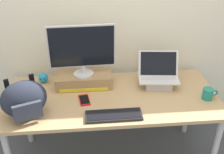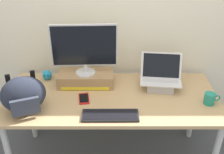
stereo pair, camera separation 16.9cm
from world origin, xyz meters
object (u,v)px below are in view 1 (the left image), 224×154
at_px(desktop_monitor, 82,49).
at_px(cell_phone, 84,100).
at_px(plush_toy, 43,78).
at_px(open_laptop, 158,79).
at_px(coffee_mug, 208,94).
at_px(toner_box_yellow, 84,80).
at_px(external_keyboard, 114,115).
at_px(messenger_backpack, 24,99).

distance_m(desktop_monitor, cell_phone, 0.41).
xyz_separation_m(desktop_monitor, plush_toy, (-0.36, 0.09, -0.30)).
height_order(open_laptop, coffee_mug, open_laptop).
height_order(coffee_mug, plush_toy, coffee_mug).
height_order(coffee_mug, cell_phone, coffee_mug).
xyz_separation_m(toner_box_yellow, external_keyboard, (0.22, -0.47, -0.04)).
xyz_separation_m(external_keyboard, cell_phone, (-0.22, 0.23, -0.01)).
xyz_separation_m(open_laptop, coffee_mug, (0.35, -0.24, -0.02)).
xyz_separation_m(coffee_mug, cell_phone, (-1.00, 0.06, -0.04)).
distance_m(external_keyboard, messenger_backpack, 0.66).
bearing_deg(open_laptop, plush_toy, 177.94).
distance_m(toner_box_yellow, coffee_mug, 1.04).
bearing_deg(desktop_monitor, cell_phone, -91.74).
relative_size(toner_box_yellow, external_keyboard, 1.14).
bearing_deg(messenger_backpack, open_laptop, -2.88).
height_order(toner_box_yellow, desktop_monitor, desktop_monitor).
xyz_separation_m(toner_box_yellow, coffee_mug, (1.00, -0.30, -0.01)).
relative_size(external_keyboard, cell_phone, 2.57).
relative_size(desktop_monitor, plush_toy, 6.45).
distance_m(toner_box_yellow, cell_phone, 0.24).
bearing_deg(plush_toy, toner_box_yellow, -13.67).
bearing_deg(cell_phone, external_keyboard, -54.74).
relative_size(external_keyboard, plush_toy, 4.93).
distance_m(toner_box_yellow, external_keyboard, 0.52).
distance_m(external_keyboard, coffee_mug, 0.80).
bearing_deg(external_keyboard, open_laptop, 43.52).
xyz_separation_m(toner_box_yellow, messenger_backpack, (-0.43, -0.39, 0.09)).
distance_m(messenger_backpack, plush_toy, 0.49).
bearing_deg(cell_phone, open_laptop, 7.77).
bearing_deg(external_keyboard, desktop_monitor, 114.64).
xyz_separation_m(desktop_monitor, messenger_backpack, (-0.43, -0.39, -0.20)).
height_order(desktop_monitor, coffee_mug, desktop_monitor).
xyz_separation_m(desktop_monitor, cell_phone, (0.00, -0.24, -0.34)).
height_order(desktop_monitor, open_laptop, desktop_monitor).
bearing_deg(open_laptop, toner_box_yellow, -178.86).
bearing_deg(open_laptop, desktop_monitor, -178.75).
relative_size(external_keyboard, coffee_mug, 3.30).
bearing_deg(external_keyboard, cell_phone, 133.00).
bearing_deg(open_laptop, external_keyboard, -130.11).
height_order(messenger_backpack, plush_toy, messenger_backpack).
bearing_deg(messenger_backpack, cell_phone, -0.82).
relative_size(open_laptop, cell_phone, 2.22).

